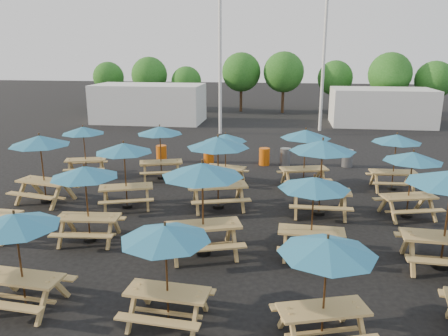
# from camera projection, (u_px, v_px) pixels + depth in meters

# --- Properties ---
(ground) EXTENTS (120.00, 120.00, 0.00)m
(ground) POSITION_uv_depth(u_px,v_px,m) (218.00, 211.00, 14.82)
(ground) COLOR black
(ground) RESTS_ON ground
(picnic_unit_2) EXTENTS (2.43, 2.43, 2.46)m
(picnic_unit_2) POSITION_uv_depth(u_px,v_px,m) (40.00, 145.00, 15.09)
(picnic_unit_2) COLOR tan
(picnic_unit_2) RESTS_ON ground
(picnic_unit_3) EXTENTS (2.25, 2.25, 2.15)m
(picnic_unit_3) POSITION_uv_depth(u_px,v_px,m) (83.00, 133.00, 18.54)
(picnic_unit_3) COLOR tan
(picnic_unit_3) RESTS_ON ground
(picnic_unit_4) EXTENTS (1.93, 1.93, 2.14)m
(picnic_unit_4) POSITION_uv_depth(u_px,v_px,m) (16.00, 227.00, 8.80)
(picnic_unit_4) COLOR tan
(picnic_unit_4) RESTS_ON ground
(picnic_unit_5) EXTENTS (2.04, 2.04, 2.23)m
(picnic_unit_5) POSITION_uv_depth(u_px,v_px,m) (85.00, 177.00, 11.99)
(picnic_unit_5) COLOR tan
(picnic_unit_5) RESTS_ON ground
(picnic_unit_6) EXTENTS (2.46, 2.46, 2.30)m
(picnic_unit_6) POSITION_uv_depth(u_px,v_px,m) (124.00, 152.00, 14.63)
(picnic_unit_6) COLOR tan
(picnic_unit_6) RESTS_ON ground
(picnic_unit_7) EXTENTS (2.38, 2.38, 2.26)m
(picnic_unit_7) POSITION_uv_depth(u_px,v_px,m) (160.00, 134.00, 18.02)
(picnic_unit_7) COLOR tan
(picnic_unit_7) RESTS_ON ground
(picnic_unit_8) EXTENTS (1.90, 1.90, 2.10)m
(picnic_unit_8) POSITION_uv_depth(u_px,v_px,m) (165.00, 239.00, 8.30)
(picnic_unit_8) COLOR tan
(picnic_unit_8) RESTS_ON ground
(picnic_unit_9) EXTENTS (2.70, 2.70, 2.54)m
(picnic_unit_9) POSITION_uv_depth(u_px,v_px,m) (202.00, 176.00, 11.14)
(picnic_unit_9) COLOR tan
(picnic_unit_9) RESTS_ON ground
(picnic_unit_10) EXTENTS (2.63, 2.63, 2.51)m
(picnic_unit_10) POSITION_uv_depth(u_px,v_px,m) (218.00, 147.00, 14.52)
(picnic_unit_10) COLOR tan
(picnic_unit_10) RESTS_ON ground
(picnic_unit_11) EXTENTS (2.06, 2.06, 2.05)m
(picnic_unit_11) POSITION_uv_depth(u_px,v_px,m) (226.00, 141.00, 17.48)
(picnic_unit_11) COLOR tan
(picnic_unit_11) RESTS_ON ground
(picnic_unit_12) EXTENTS (2.23, 2.23, 2.11)m
(picnic_unit_12) POSITION_uv_depth(u_px,v_px,m) (327.00, 253.00, 7.71)
(picnic_unit_12) COLOR tan
(picnic_unit_12) RESTS_ON ground
(picnic_unit_13) EXTENTS (1.91, 1.91, 2.20)m
(picnic_unit_13) POSITION_uv_depth(u_px,v_px,m) (314.00, 188.00, 11.09)
(picnic_unit_13) COLOR tan
(picnic_unit_13) RESTS_ON ground
(picnic_unit_14) EXTENTS (2.13, 2.13, 2.53)m
(picnic_unit_14) POSITION_uv_depth(u_px,v_px,m) (322.00, 151.00, 13.92)
(picnic_unit_14) COLOR tan
(picnic_unit_14) RESTS_ON ground
(picnic_unit_15) EXTENTS (2.40, 2.40, 2.33)m
(picnic_unit_15) POSITION_uv_depth(u_px,v_px,m) (306.00, 138.00, 16.87)
(picnic_unit_15) COLOR tan
(picnic_unit_15) RESTS_ON ground
(picnic_unit_18) EXTENTS (2.28, 2.28, 2.20)m
(picnic_unit_18) POSITION_uv_depth(u_px,v_px,m) (413.00, 161.00, 13.78)
(picnic_unit_18) COLOR tan
(picnic_unit_18) RESTS_ON ground
(picnic_unit_19) EXTENTS (1.94, 1.94, 2.21)m
(picnic_unit_19) POSITION_uv_depth(u_px,v_px,m) (396.00, 142.00, 16.57)
(picnic_unit_19) COLOR tan
(picnic_unit_19) RESTS_ON ground
(waste_bin_0) EXTENTS (0.50, 0.50, 0.81)m
(waste_bin_0) POSITION_uv_depth(u_px,v_px,m) (161.00, 154.00, 21.19)
(waste_bin_0) COLOR #CA560B
(waste_bin_0) RESTS_ON ground
(waste_bin_1) EXTENTS (0.50, 0.50, 0.81)m
(waste_bin_1) POSITION_uv_depth(u_px,v_px,m) (209.00, 154.00, 21.07)
(waste_bin_1) COLOR #CA560B
(waste_bin_1) RESTS_ON ground
(waste_bin_2) EXTENTS (0.50, 0.50, 0.81)m
(waste_bin_2) POSITION_uv_depth(u_px,v_px,m) (264.00, 157.00, 20.61)
(waste_bin_2) COLOR #CA560B
(waste_bin_2) RESTS_ON ground
(waste_bin_3) EXTENTS (0.50, 0.50, 0.81)m
(waste_bin_3) POSITION_uv_depth(u_px,v_px,m) (285.00, 157.00, 20.59)
(waste_bin_3) COLOR gray
(waste_bin_3) RESTS_ON ground
(waste_bin_4) EXTENTS (0.50, 0.50, 0.81)m
(waste_bin_4) POSITION_uv_depth(u_px,v_px,m) (347.00, 158.00, 20.30)
(waste_bin_4) COLOR gray
(waste_bin_4) RESTS_ON ground
(mast_0) EXTENTS (0.20, 0.20, 12.00)m
(mast_0) POSITION_uv_depth(u_px,v_px,m) (220.00, 38.00, 26.90)
(mast_0) COLOR silver
(mast_0) RESTS_ON ground
(mast_1) EXTENTS (0.20, 0.20, 12.00)m
(mast_1) POSITION_uv_depth(u_px,v_px,m) (325.00, 38.00, 27.93)
(mast_1) COLOR silver
(mast_1) RESTS_ON ground
(event_tent_0) EXTENTS (8.00, 4.00, 2.80)m
(event_tent_0) POSITION_uv_depth(u_px,v_px,m) (149.00, 103.00, 32.73)
(event_tent_0) COLOR silver
(event_tent_0) RESTS_ON ground
(event_tent_1) EXTENTS (7.00, 4.00, 2.60)m
(event_tent_1) POSITION_uv_depth(u_px,v_px,m) (381.00, 107.00, 31.43)
(event_tent_1) COLOR silver
(event_tent_1) RESTS_ON ground
(tree_0) EXTENTS (2.80, 2.80, 4.24)m
(tree_0) POSITION_uv_depth(u_px,v_px,m) (108.00, 77.00, 40.10)
(tree_0) COLOR #382314
(tree_0) RESTS_ON ground
(tree_1) EXTENTS (3.11, 3.11, 4.72)m
(tree_1) POSITION_uv_depth(u_px,v_px,m) (149.00, 75.00, 38.14)
(tree_1) COLOR #382314
(tree_1) RESTS_ON ground
(tree_2) EXTENTS (2.59, 2.59, 3.93)m
(tree_2) POSITION_uv_depth(u_px,v_px,m) (186.00, 82.00, 37.60)
(tree_2) COLOR #382314
(tree_2) RESTS_ON ground
(tree_3) EXTENTS (3.36, 3.36, 5.09)m
(tree_3) POSITION_uv_depth(u_px,v_px,m) (241.00, 72.00, 37.78)
(tree_3) COLOR #382314
(tree_3) RESTS_ON ground
(tree_4) EXTENTS (3.41, 3.41, 5.17)m
(tree_4) POSITION_uv_depth(u_px,v_px,m) (284.00, 72.00, 36.84)
(tree_4) COLOR #382314
(tree_4) RESTS_ON ground
(tree_5) EXTENTS (2.94, 2.94, 4.45)m
(tree_5) POSITION_uv_depth(u_px,v_px,m) (335.00, 78.00, 36.79)
(tree_5) COLOR #382314
(tree_5) RESTS_ON ground
(tree_6) EXTENTS (3.38, 3.38, 5.13)m
(tree_6) POSITION_uv_depth(u_px,v_px,m) (390.00, 74.00, 34.43)
(tree_6) COLOR #382314
(tree_6) RESTS_ON ground
(tree_7) EXTENTS (2.95, 2.95, 4.48)m
(tree_7) POSITION_uv_depth(u_px,v_px,m) (434.00, 80.00, 34.11)
(tree_7) COLOR #382314
(tree_7) RESTS_ON ground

